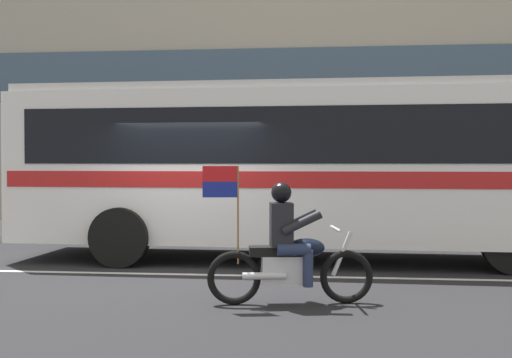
{
  "coord_description": "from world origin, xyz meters",
  "views": [
    {
      "loc": [
        2.4,
        -11.09,
        1.82
      ],
      "look_at": [
        1.27,
        -0.7,
        1.56
      ],
      "focal_mm": 46.42,
      "sensor_mm": 36.0,
      "label": 1
    }
  ],
  "objects": [
    {
      "name": "fire_hydrant",
      "position": [
        -4.31,
        4.21,
        0.52
      ],
      "size": [
        0.22,
        0.3,
        0.75
      ],
      "color": "gold",
      "rests_on": "sidewalk_curb"
    },
    {
      "name": "transit_bus",
      "position": [
        2.31,
        1.19,
        1.88
      ],
      "size": [
        11.37,
        2.94,
        3.22
      ],
      "color": "white",
      "rests_on": "ground_plane"
    },
    {
      "name": "office_building_facade",
      "position": [
        0.0,
        7.39,
        6.05
      ],
      "size": [
        28.0,
        0.89,
        12.09
      ],
      "color": "gray",
      "rests_on": "ground_plane"
    },
    {
      "name": "sidewalk_curb",
      "position": [
        0.0,
        5.1,
        0.07
      ],
      "size": [
        28.0,
        3.8,
        0.15
      ],
      "primitive_type": "cube",
      "color": "#B7B2A8",
      "rests_on": "ground_plane"
    },
    {
      "name": "ground_plane",
      "position": [
        0.0,
        0.0,
        0.0
      ],
      "size": [
        60.0,
        60.0,
        0.0
      ],
      "primitive_type": "plane",
      "color": "black"
    },
    {
      "name": "lane_center_stripe",
      "position": [
        0.0,
        -0.6,
        0.0
      ],
      "size": [
        26.6,
        0.14,
        0.01
      ],
      "primitive_type": "cube",
      "color": "silver",
      "rests_on": "ground_plane"
    },
    {
      "name": "motorcycle_with_rider",
      "position": [
        1.91,
        -2.65,
        0.67
      ],
      "size": [
        2.17,
        0.72,
        1.78
      ],
      "color": "black",
      "rests_on": "ground_plane"
    }
  ]
}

